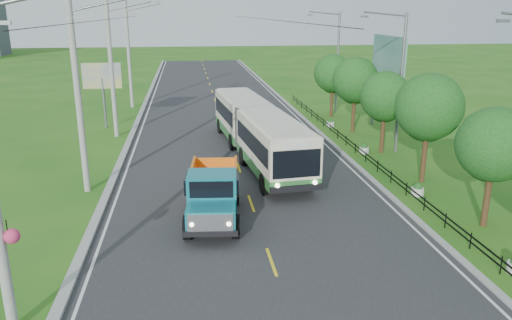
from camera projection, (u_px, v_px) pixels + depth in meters
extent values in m
plane|color=#205E16|center=(272.00, 262.00, 18.79)|extent=(240.00, 240.00, 0.00)
cube|color=#28282B|center=(228.00, 136.00, 37.76)|extent=(14.00, 120.00, 0.02)
cube|color=#9E9E99|center=(130.00, 138.00, 36.80)|extent=(0.40, 120.00, 0.15)
cube|color=#9E9E99|center=(319.00, 132.00, 38.69)|extent=(0.30, 120.00, 0.10)
cube|color=silver|center=(138.00, 139.00, 36.89)|extent=(0.12, 120.00, 0.00)
cube|color=silver|center=(313.00, 133.00, 38.63)|extent=(0.12, 120.00, 0.00)
cube|color=yellow|center=(272.00, 262.00, 18.78)|extent=(0.12, 2.20, 0.00)
cube|color=black|center=(355.00, 149.00, 33.03)|extent=(0.04, 40.00, 0.60)
sphere|color=#D83366|center=(12.00, 236.00, 14.04)|extent=(0.44, 0.44, 0.44)
cylinder|color=gray|center=(78.00, 96.00, 24.80)|extent=(0.32, 0.32, 10.00)
cube|color=slate|center=(81.00, 17.00, 23.78)|extent=(1.20, 0.10, 0.10)
cylinder|color=gray|center=(111.00, 69.00, 36.19)|extent=(0.32, 0.32, 10.00)
cube|color=slate|center=(114.00, 15.00, 35.16)|extent=(1.20, 0.10, 0.10)
cylinder|color=gray|center=(129.00, 55.00, 47.58)|extent=(0.32, 0.32, 10.00)
cube|color=slate|center=(131.00, 14.00, 46.55)|extent=(1.20, 0.10, 0.10)
cube|color=slate|center=(159.00, 2.00, 46.58)|extent=(0.50, 0.18, 0.12)
cylinder|color=#382314|center=(487.00, 194.00, 21.54)|extent=(0.28, 0.28, 2.97)
sphere|color=#144918|center=(495.00, 144.00, 20.90)|extent=(3.18, 3.18, 3.18)
sphere|color=#144918|center=(490.00, 156.00, 21.59)|extent=(2.33, 2.33, 2.33)
cylinder|color=#382314|center=(424.00, 152.00, 27.18)|extent=(0.28, 0.28, 3.36)
sphere|color=#144918|center=(429.00, 107.00, 26.46)|extent=(3.60, 3.60, 3.60)
sphere|color=#144918|center=(427.00, 118.00, 27.16)|extent=(2.64, 2.64, 2.64)
cylinder|color=#382314|center=(383.00, 130.00, 32.92)|extent=(0.28, 0.28, 3.02)
sphere|color=#144918|center=(385.00, 96.00, 32.27)|extent=(3.24, 3.24, 3.24)
sphere|color=#144918|center=(384.00, 105.00, 32.96)|extent=(2.38, 2.38, 2.38)
cylinder|color=#382314|center=(353.00, 111.00, 38.58)|extent=(0.28, 0.28, 3.25)
sphere|color=#144918|center=(355.00, 80.00, 37.88)|extent=(3.48, 3.48, 3.48)
sphere|color=#144918|center=(355.00, 88.00, 38.58)|extent=(2.55, 2.55, 2.55)
cylinder|color=#382314|center=(332.00, 99.00, 44.30)|extent=(0.28, 0.28, 3.08)
sphere|color=#144918|center=(333.00, 73.00, 43.64)|extent=(3.30, 3.30, 3.30)
sphere|color=#144918|center=(333.00, 80.00, 44.33)|extent=(2.42, 2.42, 2.42)
cube|color=slate|center=(503.00, 21.00, 17.34)|extent=(0.45, 0.16, 0.12)
cylinder|color=slate|center=(401.00, 85.00, 32.20)|extent=(0.20, 0.20, 9.00)
cylinder|color=slate|center=(385.00, 14.00, 30.75)|extent=(2.80, 0.10, 0.34)
cube|color=slate|center=(365.00, 17.00, 30.62)|extent=(0.45, 0.16, 0.12)
cylinder|color=slate|center=(338.00, 63.00, 45.48)|extent=(0.20, 0.20, 9.00)
cylinder|color=slate|center=(325.00, 13.00, 44.03)|extent=(2.80, 0.10, 0.34)
cube|color=slate|center=(310.00, 15.00, 43.91)|extent=(0.45, 0.16, 0.12)
cylinder|color=silver|center=(417.00, 192.00, 25.55)|extent=(0.64, 0.64, 0.40)
sphere|color=#144918|center=(418.00, 187.00, 25.48)|extent=(0.44, 0.44, 0.44)
cylinder|color=silver|center=(364.00, 150.00, 33.14)|extent=(0.64, 0.64, 0.40)
sphere|color=#144918|center=(364.00, 147.00, 33.07)|extent=(0.44, 0.44, 0.44)
cylinder|color=silver|center=(330.00, 124.00, 40.73)|extent=(0.64, 0.64, 0.40)
sphere|color=#144918|center=(331.00, 121.00, 40.66)|extent=(0.44, 0.44, 0.44)
cylinder|color=slate|center=(104.00, 103.00, 39.74)|extent=(0.20, 0.20, 4.00)
cube|color=yellow|center=(102.00, 76.00, 39.11)|extent=(3.00, 0.15, 2.00)
cylinder|color=slate|center=(398.00, 105.00, 36.29)|extent=(0.24, 0.24, 5.00)
cylinder|color=slate|center=(374.00, 94.00, 41.03)|extent=(0.24, 0.24, 5.00)
cube|color=#144C47|center=(388.00, 56.00, 37.71)|extent=(0.20, 6.00, 3.00)
cube|color=#2C6F32|center=(274.00, 163.00, 28.13)|extent=(3.44, 8.24, 0.59)
cube|color=beige|center=(274.00, 140.00, 27.75)|extent=(3.44, 8.24, 2.06)
cube|color=black|center=(274.00, 140.00, 27.75)|extent=(3.42, 7.60, 1.02)
cube|color=#2C6F32|center=(242.00, 129.00, 36.35)|extent=(3.39, 7.71, 0.59)
cube|color=beige|center=(242.00, 111.00, 35.96)|extent=(3.39, 7.71, 2.06)
cube|color=black|center=(242.00, 111.00, 35.96)|extent=(3.37, 7.07, 1.02)
cube|color=#4C4C4C|center=(256.00, 128.00, 32.07)|extent=(2.60, 1.31, 2.54)
cube|color=black|center=(297.00, 164.00, 24.05)|extent=(2.40, 0.30, 1.39)
cylinder|color=black|center=(265.00, 184.00, 25.60)|extent=(0.45, 1.14, 1.11)
cylinder|color=black|center=(309.00, 180.00, 26.14)|extent=(0.45, 1.14, 1.11)
cylinder|color=black|center=(243.00, 156.00, 30.48)|extent=(0.45, 1.14, 1.11)
cylinder|color=black|center=(281.00, 154.00, 31.02)|extent=(0.45, 1.14, 1.11)
cylinder|color=black|center=(232.00, 142.00, 33.87)|extent=(0.45, 1.14, 1.11)
cylinder|color=black|center=(267.00, 140.00, 34.41)|extent=(0.45, 1.14, 1.11)
cylinder|color=black|center=(220.00, 126.00, 38.45)|extent=(0.45, 1.14, 1.11)
cylinder|color=black|center=(251.00, 125.00, 38.99)|extent=(0.45, 1.14, 1.11)
cube|color=#146F7B|center=(211.00, 217.00, 20.27)|extent=(2.11, 1.51, 0.95)
cube|color=#146F7B|center=(212.00, 194.00, 21.49)|extent=(2.22, 1.71, 1.90)
cube|color=black|center=(212.00, 183.00, 21.36)|extent=(2.40, 1.45, 0.66)
cube|color=black|center=(214.00, 207.00, 22.48)|extent=(1.49, 5.75, 0.24)
cube|color=orange|center=(214.00, 175.00, 23.75)|extent=(2.45, 3.04, 1.23)
cylinder|color=black|center=(187.00, 227.00, 20.56)|extent=(0.43, 1.07, 1.04)
cylinder|color=black|center=(236.00, 226.00, 20.64)|extent=(0.43, 1.07, 1.04)
cylinder|color=black|center=(195.00, 195.00, 24.19)|extent=(0.43, 1.07, 1.04)
cylinder|color=black|center=(236.00, 194.00, 24.27)|extent=(0.43, 1.07, 1.04)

